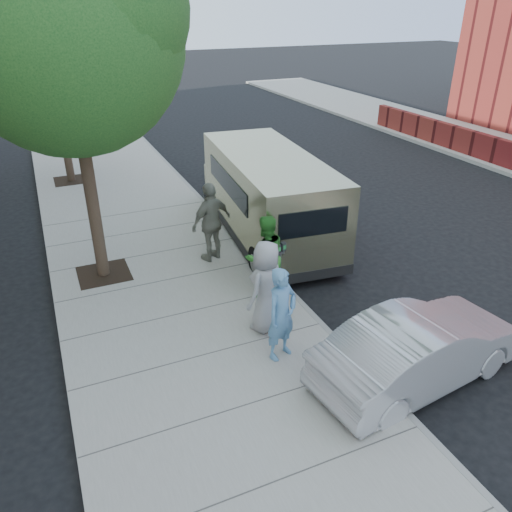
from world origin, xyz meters
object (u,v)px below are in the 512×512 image
(tree_near, at_px, (67,27))
(person_green_shirt, at_px, (265,257))
(parking_meter, at_px, (280,258))
(sedan, at_px, (420,349))
(tree_far, at_px, (48,39))
(person_officer, at_px, (282,314))
(person_striped_polo, at_px, (211,222))
(van, at_px, (267,195))
(person_gray_shirt, at_px, (266,287))

(tree_near, xyz_separation_m, person_green_shirt, (3.10, -2.43, -4.45))
(tree_near, bearing_deg, parking_meter, -36.50)
(parking_meter, relative_size, sedan, 0.31)
(tree_far, bearing_deg, parking_meter, -71.36)
(person_green_shirt, bearing_deg, person_officer, 69.56)
(person_green_shirt, bearing_deg, parking_meter, 158.41)
(person_green_shirt, xyz_separation_m, person_striped_polo, (-0.48, 2.12, 0.06))
(person_striped_polo, bearing_deg, person_green_shirt, 80.77)
(parking_meter, height_order, van, van)
(person_striped_polo, bearing_deg, van, -176.37)
(person_officer, bearing_deg, person_green_shirt, 52.42)
(sedan, bearing_deg, person_officer, 46.91)
(parking_meter, bearing_deg, person_officer, -132.22)
(van, xyz_separation_m, person_officer, (-2.08, -5.09, -0.22))
(tree_near, relative_size, sedan, 1.86)
(tree_far, distance_m, person_gray_shirt, 12.07)
(tree_near, height_order, person_green_shirt, tree_near)
(tree_far, distance_m, person_green_shirt, 11.16)
(person_striped_polo, bearing_deg, parking_meter, 87.66)
(tree_near, bearing_deg, person_green_shirt, -38.02)
(sedan, xyz_separation_m, person_officer, (-1.97, 1.41, 0.38))
(person_officer, bearing_deg, sedan, -56.25)
(tree_far, height_order, person_striped_polo, tree_far)
(sedan, distance_m, person_green_shirt, 3.73)
(person_green_shirt, bearing_deg, person_gray_shirt, 62.61)
(van, distance_m, sedan, 6.53)
(person_officer, height_order, person_gray_shirt, person_gray_shirt)
(person_green_shirt, height_order, person_striped_polo, person_striped_polo)
(van, distance_m, person_green_shirt, 3.39)
(tree_far, bearing_deg, person_green_shirt, -72.80)
(person_green_shirt, distance_m, person_gray_shirt, 1.24)
(person_officer, distance_m, person_gray_shirt, 0.92)
(tree_near, height_order, person_officer, tree_near)
(person_officer, distance_m, person_striped_polo, 4.17)
(tree_near, xyz_separation_m, van, (4.57, 0.62, -4.28))
(tree_near, xyz_separation_m, parking_meter, (3.42, -2.53, -4.49))
(parking_meter, relative_size, person_gray_shirt, 0.66)
(person_green_shirt, bearing_deg, sedan, 107.80)
(tree_far, distance_m, van, 9.09)
(sedan, xyz_separation_m, person_striped_polo, (-1.83, 5.57, 0.49))
(sedan, height_order, person_green_shirt, person_green_shirt)
(tree_far, xyz_separation_m, person_green_shirt, (3.10, -10.03, -3.79))
(van, bearing_deg, sedan, -85.20)
(tree_near, relative_size, person_green_shirt, 3.98)
(sedan, relative_size, person_green_shirt, 2.14)
(person_green_shirt, bearing_deg, tree_near, -41.62)
(parking_meter, relative_size, person_green_shirt, 0.66)
(van, height_order, person_officer, van)
(tree_far, relative_size, person_green_shirt, 3.44)
(sedan, bearing_deg, person_striped_polo, 10.64)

